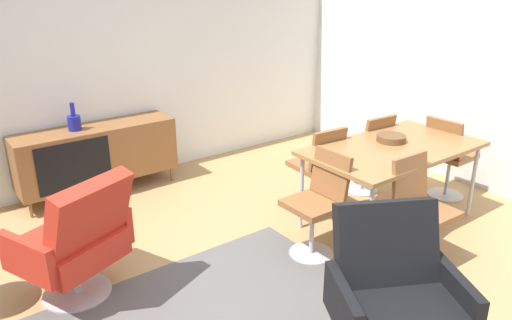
{
  "coord_description": "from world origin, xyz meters",
  "views": [
    {
      "loc": [
        -1.67,
        -2.45,
        2.16
      ],
      "look_at": [
        0.41,
        0.32,
        0.84
      ],
      "focal_mm": 34.32,
      "sensor_mm": 36.0,
      "label": 1
    }
  ],
  "objects_px": {
    "sideboard": "(97,153)",
    "dining_chair_front_left": "(420,207)",
    "dining_chair_far_end": "(448,154)",
    "dining_chair_back_left": "(319,165)",
    "dining_table": "(393,151)",
    "wooden_bowl_on_table": "(391,138)",
    "vase_cobalt": "(74,122)",
    "armchair_black_shell": "(394,293)",
    "dining_chair_near_window": "(319,200)",
    "lounge_chair_red": "(76,239)",
    "dining_chair_back_right": "(368,150)"
  },
  "relations": [
    {
      "from": "vase_cobalt",
      "to": "dining_table",
      "type": "relative_size",
      "value": 0.17
    },
    {
      "from": "dining_chair_far_end",
      "to": "dining_chair_front_left",
      "type": "relative_size",
      "value": 1.0
    },
    {
      "from": "dining_chair_back_right",
      "to": "armchair_black_shell",
      "type": "distance_m",
      "value": 2.43
    },
    {
      "from": "armchair_black_shell",
      "to": "dining_chair_front_left",
      "type": "bearing_deg",
      "value": 29.09
    },
    {
      "from": "dining_chair_far_end",
      "to": "dining_chair_back_left",
      "type": "xyz_separation_m",
      "value": [
        -1.24,
        0.56,
        0.0
      ]
    },
    {
      "from": "vase_cobalt",
      "to": "dining_chair_back_left",
      "type": "xyz_separation_m",
      "value": [
        1.72,
        -1.67,
        -0.34
      ]
    },
    {
      "from": "dining_table",
      "to": "lounge_chair_red",
      "type": "xyz_separation_m",
      "value": [
        -2.64,
        0.56,
        -0.23
      ]
    },
    {
      "from": "dining_chair_near_window",
      "to": "vase_cobalt",
      "type": "bearing_deg",
      "value": 117.93
    },
    {
      "from": "sideboard",
      "to": "dining_chair_back_right",
      "type": "relative_size",
      "value": 1.87
    },
    {
      "from": "dining_table",
      "to": "dining_chair_back_left",
      "type": "xyz_separation_m",
      "value": [
        -0.35,
        0.56,
        -0.23
      ]
    },
    {
      "from": "dining_table",
      "to": "dining_chair_near_window",
      "type": "xyz_separation_m",
      "value": [
        -0.89,
        0.0,
        -0.23
      ]
    },
    {
      "from": "dining_table",
      "to": "dining_chair_near_window",
      "type": "bearing_deg",
      "value": 179.98
    },
    {
      "from": "dining_chair_back_right",
      "to": "lounge_chair_red",
      "type": "distance_m",
      "value": 2.98
    },
    {
      "from": "dining_table",
      "to": "wooden_bowl_on_table",
      "type": "xyz_separation_m",
      "value": [
        0.09,
        0.1,
        0.07
      ]
    },
    {
      "from": "wooden_bowl_on_table",
      "to": "dining_chair_far_end",
      "type": "xyz_separation_m",
      "value": [
        0.8,
        -0.1,
        -0.3
      ]
    },
    {
      "from": "dining_chair_front_left",
      "to": "dining_chair_back_right",
      "type": "distance_m",
      "value": 1.32
    },
    {
      "from": "dining_chair_near_window",
      "to": "lounge_chair_red",
      "type": "xyz_separation_m",
      "value": [
        -1.75,
        0.56,
        -0.0
      ]
    },
    {
      "from": "dining_chair_front_left",
      "to": "dining_chair_far_end",
      "type": "bearing_deg",
      "value": 24.27
    },
    {
      "from": "sideboard",
      "to": "dining_chair_front_left",
      "type": "bearing_deg",
      "value": -61.08
    },
    {
      "from": "lounge_chair_red",
      "to": "armchair_black_shell",
      "type": "bearing_deg",
      "value": -53.59
    },
    {
      "from": "lounge_chair_red",
      "to": "dining_chair_front_left",
      "type": "bearing_deg",
      "value": -25.99
    },
    {
      "from": "sideboard",
      "to": "lounge_chair_red",
      "type": "relative_size",
      "value": 1.69
    },
    {
      "from": "sideboard",
      "to": "dining_chair_back_left",
      "type": "height_order",
      "value": "dining_chair_back_left"
    },
    {
      "from": "dining_chair_back_left",
      "to": "wooden_bowl_on_table",
      "type": "bearing_deg",
      "value": -45.99
    },
    {
      "from": "wooden_bowl_on_table",
      "to": "dining_chair_near_window",
      "type": "bearing_deg",
      "value": -174.08
    },
    {
      "from": "sideboard",
      "to": "dining_chair_front_left",
      "type": "relative_size",
      "value": 1.87
    },
    {
      "from": "armchair_black_shell",
      "to": "vase_cobalt",
      "type": "bearing_deg",
      "value": 101.47
    },
    {
      "from": "dining_chair_far_end",
      "to": "dining_chair_back_left",
      "type": "bearing_deg",
      "value": 155.74
    },
    {
      "from": "dining_table",
      "to": "lounge_chair_red",
      "type": "bearing_deg",
      "value": 168.07
    },
    {
      "from": "sideboard",
      "to": "dining_chair_far_end",
      "type": "relative_size",
      "value": 1.87
    },
    {
      "from": "sideboard",
      "to": "dining_chair_far_end",
      "type": "xyz_separation_m",
      "value": [
        2.78,
        -2.23,
        0.03
      ]
    },
    {
      "from": "wooden_bowl_on_table",
      "to": "lounge_chair_red",
      "type": "bearing_deg",
      "value": 170.5
    },
    {
      "from": "vase_cobalt",
      "to": "armchair_black_shell",
      "type": "distance_m",
      "value": 3.45
    },
    {
      "from": "dining_chair_front_left",
      "to": "armchair_black_shell",
      "type": "height_order",
      "value": "armchair_black_shell"
    },
    {
      "from": "dining_chair_back_right",
      "to": "lounge_chair_red",
      "type": "relative_size",
      "value": 0.9
    },
    {
      "from": "dining_table",
      "to": "dining_chair_far_end",
      "type": "height_order",
      "value": "dining_chair_far_end"
    },
    {
      "from": "dining_chair_back_left",
      "to": "lounge_chair_red",
      "type": "relative_size",
      "value": 0.9
    },
    {
      "from": "dining_chair_front_left",
      "to": "dining_table",
      "type": "bearing_deg",
      "value": 58.07
    },
    {
      "from": "dining_chair_back_right",
      "to": "dining_chair_back_left",
      "type": "bearing_deg",
      "value": 180.0
    },
    {
      "from": "vase_cobalt",
      "to": "lounge_chair_red",
      "type": "bearing_deg",
      "value": -108.73
    },
    {
      "from": "sideboard",
      "to": "dining_chair_back_right",
      "type": "bearing_deg",
      "value": -36.76
    },
    {
      "from": "dining_chair_front_left",
      "to": "armchair_black_shell",
      "type": "relative_size",
      "value": 0.9
    },
    {
      "from": "vase_cobalt",
      "to": "dining_chair_back_left",
      "type": "relative_size",
      "value": 0.32
    },
    {
      "from": "sideboard",
      "to": "dining_chair_near_window",
      "type": "xyz_separation_m",
      "value": [
        1.0,
        -2.23,
        0.03
      ]
    },
    {
      "from": "dining_table",
      "to": "dining_chair_back_left",
      "type": "distance_m",
      "value": 0.7
    },
    {
      "from": "dining_chair_near_window",
      "to": "dining_chair_front_left",
      "type": "xyz_separation_m",
      "value": [
        0.54,
        -0.56,
        0.0
      ]
    },
    {
      "from": "dining_table",
      "to": "wooden_bowl_on_table",
      "type": "relative_size",
      "value": 6.15
    },
    {
      "from": "sideboard",
      "to": "dining_chair_front_left",
      "type": "distance_m",
      "value": 3.18
    },
    {
      "from": "dining_table",
      "to": "dining_chair_front_left",
      "type": "height_order",
      "value": "dining_chair_front_left"
    },
    {
      "from": "dining_chair_near_window",
      "to": "lounge_chair_red",
      "type": "relative_size",
      "value": 0.9
    }
  ]
}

